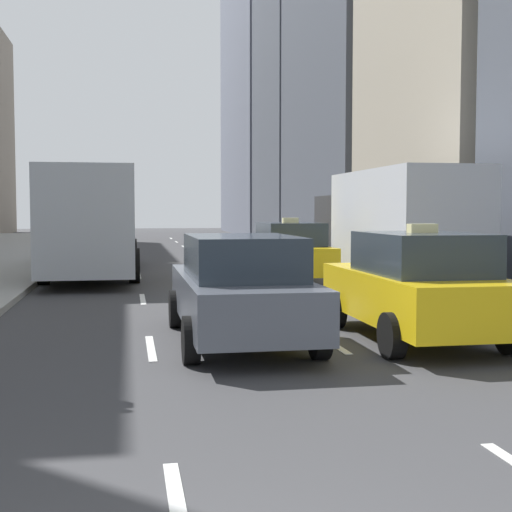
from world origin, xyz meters
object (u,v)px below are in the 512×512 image
object	(u,v)px
taxi_lead	(416,286)
box_truck	(391,223)
taxi_second	(289,252)
city_bus	(94,219)
sedan_black_near	(240,288)

from	to	relation	value
taxi_lead	box_truck	world-z (taller)	box_truck
taxi_second	city_bus	world-z (taller)	city_bus
taxi_second	city_bus	xyz separation A→B (m)	(-5.61, 3.96, 0.91)
taxi_lead	taxi_second	world-z (taller)	same
sedan_black_near	city_bus	xyz separation A→B (m)	(-2.81, 12.80, 0.92)
taxi_lead	sedan_black_near	world-z (taller)	taxi_lead
taxi_second	sedan_black_near	bearing A→B (deg)	-107.58
taxi_lead	sedan_black_near	size ratio (longest dim) A/B	0.88
taxi_lead	sedan_black_near	bearing A→B (deg)	173.25
sedan_black_near	taxi_lead	bearing A→B (deg)	-6.75
box_truck	taxi_lead	bearing A→B (deg)	-108.27
taxi_lead	taxi_second	size ratio (longest dim) A/B	1.00
taxi_lead	sedan_black_near	xyz separation A→B (m)	(-2.80, 0.33, -0.02)
city_bus	sedan_black_near	bearing A→B (deg)	-77.61
taxi_lead	city_bus	bearing A→B (deg)	113.14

